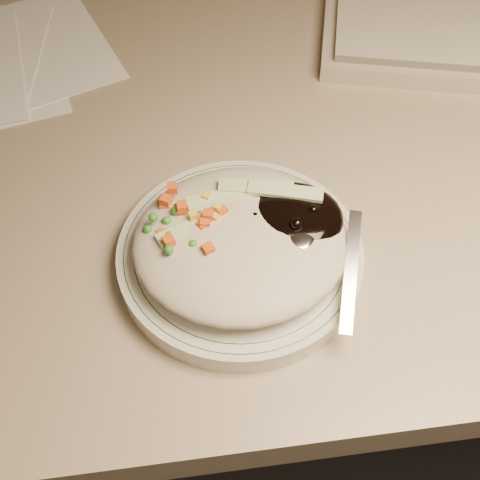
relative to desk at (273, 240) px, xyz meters
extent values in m
cube|color=gray|center=(0.00, 0.00, 0.18)|extent=(1.40, 0.70, 0.04)
cylinder|color=silver|center=(-0.07, -0.17, 0.21)|extent=(0.23, 0.23, 0.02)
torus|color=#144723|center=(-0.07, -0.17, 0.22)|extent=(0.21, 0.21, 0.00)
torus|color=#144723|center=(-0.07, -0.17, 0.22)|extent=(0.19, 0.19, 0.00)
ellipsoid|color=#B1A98F|center=(-0.07, -0.18, 0.24)|extent=(0.19, 0.18, 0.04)
ellipsoid|color=black|center=(-0.02, -0.16, 0.25)|extent=(0.10, 0.09, 0.03)
ellipsoid|color=orange|center=(-0.11, -0.16, 0.24)|extent=(0.08, 0.08, 0.02)
sphere|color=black|center=(-0.05, -0.16, 0.25)|extent=(0.01, 0.01, 0.01)
sphere|color=black|center=(-0.02, -0.16, 0.25)|extent=(0.01, 0.01, 0.01)
sphere|color=black|center=(0.00, -0.16, 0.26)|extent=(0.01, 0.01, 0.01)
sphere|color=black|center=(-0.01, -0.15, 0.25)|extent=(0.01, 0.01, 0.01)
sphere|color=black|center=(-0.02, -0.18, 0.26)|extent=(0.01, 0.01, 0.01)
sphere|color=black|center=(-0.03, -0.16, 0.25)|extent=(0.01, 0.01, 0.01)
sphere|color=black|center=(-0.02, -0.15, 0.25)|extent=(0.01, 0.01, 0.01)
cube|color=#E15519|center=(-0.12, -0.15, 0.26)|extent=(0.01, 0.01, 0.01)
cube|color=#E15519|center=(-0.10, -0.17, 0.25)|extent=(0.01, 0.01, 0.01)
cube|color=#E15519|center=(-0.13, -0.14, 0.26)|extent=(0.01, 0.01, 0.01)
cube|color=#E15519|center=(-0.09, -0.16, 0.26)|extent=(0.01, 0.01, 0.01)
cube|color=#E15519|center=(-0.10, -0.17, 0.26)|extent=(0.01, 0.01, 0.01)
cube|color=#E15519|center=(-0.13, -0.13, 0.25)|extent=(0.01, 0.01, 0.01)
cube|color=#E15519|center=(-0.12, -0.15, 0.26)|extent=(0.01, 0.01, 0.01)
cube|color=#E15519|center=(-0.10, -0.17, 0.26)|extent=(0.01, 0.01, 0.01)
cube|color=#E15519|center=(-0.08, -0.16, 0.26)|extent=(0.01, 0.01, 0.01)
cube|color=#E15519|center=(-0.12, -0.13, 0.26)|extent=(0.01, 0.01, 0.01)
cube|color=#E15519|center=(-0.13, -0.18, 0.26)|extent=(0.01, 0.01, 0.01)
cube|color=#E15519|center=(-0.10, -0.20, 0.26)|extent=(0.01, 0.01, 0.01)
cube|color=#E15519|center=(-0.13, -0.17, 0.25)|extent=(0.01, 0.01, 0.01)
cube|color=#E15519|center=(-0.13, -0.14, 0.25)|extent=(0.01, 0.01, 0.01)
sphere|color=#388C28|center=(-0.10, -0.16, 0.25)|extent=(0.01, 0.01, 0.01)
sphere|color=#388C28|center=(-0.13, -0.19, 0.26)|extent=(0.01, 0.01, 0.01)
sphere|color=#388C28|center=(-0.13, -0.16, 0.26)|extent=(0.01, 0.01, 0.01)
sphere|color=#388C28|center=(-0.14, -0.16, 0.26)|extent=(0.01, 0.01, 0.01)
sphere|color=#388C28|center=(-0.10, -0.15, 0.25)|extent=(0.01, 0.01, 0.01)
sphere|color=#388C28|center=(-0.09, -0.18, 0.25)|extent=(0.01, 0.01, 0.01)
sphere|color=#388C28|center=(-0.11, -0.16, 0.25)|extent=(0.01, 0.01, 0.01)
sphere|color=#388C28|center=(-0.12, -0.18, 0.25)|extent=(0.01, 0.01, 0.01)
sphere|color=#388C28|center=(-0.15, -0.16, 0.25)|extent=(0.01, 0.01, 0.01)
sphere|color=#388C28|center=(-0.12, -0.15, 0.26)|extent=(0.01, 0.01, 0.01)
sphere|color=#388C28|center=(-0.12, -0.15, 0.26)|extent=(0.01, 0.01, 0.01)
sphere|color=#388C28|center=(-0.13, -0.17, 0.25)|extent=(0.01, 0.01, 0.01)
sphere|color=#388C28|center=(-0.11, -0.19, 0.26)|extent=(0.01, 0.01, 0.01)
sphere|color=#388C28|center=(-0.08, -0.14, 0.25)|extent=(0.01, 0.01, 0.01)
cube|color=yellow|center=(-0.10, -0.15, 0.25)|extent=(0.01, 0.01, 0.01)
cube|color=yellow|center=(-0.09, -0.16, 0.26)|extent=(0.01, 0.01, 0.01)
cube|color=yellow|center=(-0.11, -0.15, 0.25)|extent=(0.01, 0.01, 0.01)
cube|color=yellow|center=(-0.11, -0.16, 0.26)|extent=(0.01, 0.01, 0.01)
cube|color=yellow|center=(-0.11, -0.16, 0.25)|extent=(0.01, 0.01, 0.01)
cube|color=yellow|center=(-0.08, -0.15, 0.26)|extent=(0.01, 0.01, 0.01)
cube|color=yellow|center=(-0.09, -0.14, 0.26)|extent=(0.01, 0.01, 0.01)
cube|color=yellow|center=(-0.10, -0.17, 0.25)|extent=(0.01, 0.01, 0.01)
cube|color=#B2D18C|center=(-0.08, -0.14, 0.26)|extent=(0.07, 0.03, 0.00)
cube|color=#B2D18C|center=(-0.05, -0.13, 0.26)|extent=(0.07, 0.03, 0.00)
cube|color=#B2D18C|center=(-0.11, -0.17, 0.26)|extent=(0.07, 0.04, 0.00)
cube|color=#B2D18C|center=(-0.02, -0.14, 0.26)|extent=(0.07, 0.03, 0.00)
cube|color=#B2D18C|center=(-0.06, -0.18, 0.25)|extent=(0.07, 0.02, 0.00)
cube|color=#B2D18C|center=(-0.08, -0.14, 0.25)|extent=(0.06, 0.05, 0.00)
ellipsoid|color=silver|center=(-0.02, -0.18, 0.25)|extent=(0.05, 0.06, 0.01)
cube|color=silver|center=(0.02, -0.22, 0.24)|extent=(0.04, 0.11, 0.03)
camera|label=1|loc=(-0.12, -0.53, 0.71)|focal=50.00mm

